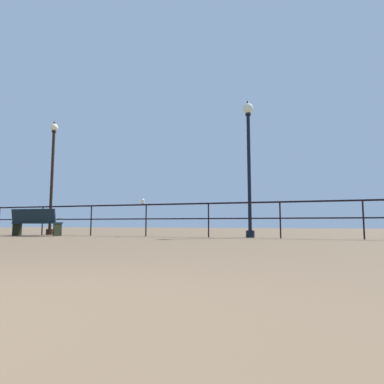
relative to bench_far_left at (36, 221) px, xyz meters
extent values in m
cube|color=black|center=(7.23, 0.86, 0.55)|extent=(19.91, 0.05, 0.05)
cube|color=black|center=(7.23, 0.86, 0.06)|extent=(19.91, 0.04, 0.04)
cylinder|color=black|center=(-0.51, 0.86, 0.01)|extent=(0.04, 0.04, 1.08)
cylinder|color=black|center=(1.70, 0.86, 0.01)|extent=(0.04, 0.04, 1.08)
cylinder|color=black|center=(3.91, 0.86, 0.01)|extent=(0.04, 0.04, 1.08)
cylinder|color=black|center=(6.13, 0.86, 0.01)|extent=(0.04, 0.04, 1.08)
cylinder|color=black|center=(8.34, 0.86, 0.01)|extent=(0.04, 0.04, 1.08)
cylinder|color=black|center=(10.55, 0.86, 0.01)|extent=(0.04, 0.04, 1.08)
cube|color=black|center=(-0.01, 0.09, -0.07)|extent=(1.80, 0.61, 0.05)
cube|color=black|center=(0.01, -0.12, 0.17)|extent=(1.77, 0.28, 0.49)
cube|color=black|center=(0.83, 0.16, -0.30)|extent=(0.07, 0.42, 0.46)
cube|color=black|center=(0.82, 0.34, 0.07)|extent=(0.06, 0.33, 0.04)
cube|color=black|center=(-0.85, 0.02, -0.30)|extent=(0.07, 0.42, 0.46)
cube|color=black|center=(-0.86, 0.20, 0.07)|extent=(0.06, 0.33, 0.04)
cylinder|color=black|center=(-0.38, 1.11, -0.42)|extent=(0.26, 0.26, 0.22)
cylinder|color=black|center=(-0.38, 1.11, 1.63)|extent=(0.11, 0.11, 3.87)
cylinder|color=black|center=(-0.38, 1.11, 3.59)|extent=(0.18, 0.18, 0.06)
sphere|color=#F0EFCE|center=(-0.38, 1.11, 3.77)|extent=(0.30, 0.30, 0.30)
cone|color=black|center=(-0.38, 1.11, 3.97)|extent=(0.13, 0.13, 0.10)
cylinder|color=black|center=(7.41, 1.11, -0.42)|extent=(0.27, 0.27, 0.22)
cylinder|color=black|center=(7.41, 1.11, 1.54)|extent=(0.11, 0.11, 3.71)
cylinder|color=black|center=(7.41, 1.11, 3.43)|extent=(0.18, 0.18, 0.06)
sphere|color=silver|center=(7.41, 1.11, 3.63)|extent=(0.35, 0.35, 0.35)
cone|color=black|center=(7.41, 1.11, 3.86)|extent=(0.13, 0.13, 0.10)
ellipsoid|color=white|center=(3.77, 0.86, 0.64)|extent=(0.25, 0.27, 0.13)
ellipsoid|color=#94889D|center=(3.77, 0.86, 0.66)|extent=(0.21, 0.23, 0.05)
sphere|color=white|center=(3.83, 0.77, 0.70)|extent=(0.11, 0.11, 0.11)
cone|color=gold|center=(3.87, 0.71, 0.70)|extent=(0.06, 0.07, 0.04)
cube|color=#94889D|center=(3.69, 0.96, 0.64)|extent=(0.10, 0.10, 0.02)
camera|label=1|loc=(8.83, -8.93, -0.09)|focal=29.61mm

